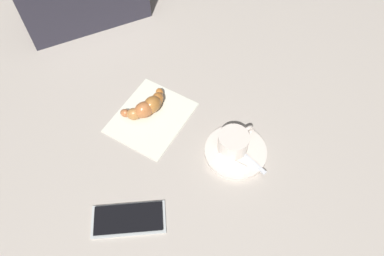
{
  "coord_description": "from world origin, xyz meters",
  "views": [
    {
      "loc": [
        0.11,
        -0.44,
        0.73
      ],
      "look_at": [
        -0.01,
        -0.01,
        0.03
      ],
      "focal_mm": 34.92,
      "sensor_mm": 36.0,
      "label": 1
    }
  ],
  "objects_px": {
    "napkin": "(151,117)",
    "cell_phone": "(129,219)",
    "espresso_cup": "(234,142)",
    "croissant": "(147,107)",
    "teaspoon": "(236,148)",
    "sugar_packet": "(231,163)",
    "saucer": "(236,152)"
  },
  "relations": [
    {
      "from": "napkin",
      "to": "cell_phone",
      "type": "distance_m",
      "value": 0.25
    },
    {
      "from": "espresso_cup",
      "to": "croissant",
      "type": "height_order",
      "value": "espresso_cup"
    },
    {
      "from": "teaspoon",
      "to": "croissant",
      "type": "bearing_deg",
      "value": 167.64
    },
    {
      "from": "sugar_packet",
      "to": "napkin",
      "type": "height_order",
      "value": "sugar_packet"
    },
    {
      "from": "espresso_cup",
      "to": "sugar_packet",
      "type": "distance_m",
      "value": 0.05
    },
    {
      "from": "espresso_cup",
      "to": "teaspoon",
      "type": "bearing_deg",
      "value": -9.71
    },
    {
      "from": "sugar_packet",
      "to": "croissant",
      "type": "xyz_separation_m",
      "value": [
        -0.22,
        0.09,
        0.01
      ]
    },
    {
      "from": "saucer",
      "to": "cell_phone",
      "type": "bearing_deg",
      "value": -130.44
    },
    {
      "from": "saucer",
      "to": "croissant",
      "type": "bearing_deg",
      "value": 166.38
    },
    {
      "from": "saucer",
      "to": "napkin",
      "type": "xyz_separation_m",
      "value": [
        -0.21,
        0.04,
        -0.0
      ]
    },
    {
      "from": "teaspoon",
      "to": "espresso_cup",
      "type": "bearing_deg",
      "value": 170.29
    },
    {
      "from": "espresso_cup",
      "to": "teaspoon",
      "type": "relative_size",
      "value": 0.72
    },
    {
      "from": "espresso_cup",
      "to": "saucer",
      "type": "bearing_deg",
      "value": -39.56
    },
    {
      "from": "saucer",
      "to": "croissant",
      "type": "distance_m",
      "value": 0.23
    },
    {
      "from": "cell_phone",
      "to": "napkin",
      "type": "bearing_deg",
      "value": 98.32
    },
    {
      "from": "espresso_cup",
      "to": "sugar_packet",
      "type": "height_order",
      "value": "espresso_cup"
    },
    {
      "from": "napkin",
      "to": "espresso_cup",
      "type": "bearing_deg",
      "value": -9.77
    },
    {
      "from": "teaspoon",
      "to": "cell_phone",
      "type": "distance_m",
      "value": 0.27
    },
    {
      "from": "sugar_packet",
      "to": "napkin",
      "type": "bearing_deg",
      "value": 173.99
    },
    {
      "from": "teaspoon",
      "to": "napkin",
      "type": "height_order",
      "value": "teaspoon"
    },
    {
      "from": "saucer",
      "to": "croissant",
      "type": "height_order",
      "value": "croissant"
    },
    {
      "from": "croissant",
      "to": "cell_phone",
      "type": "bearing_deg",
      "value": -79.39
    },
    {
      "from": "espresso_cup",
      "to": "croissant",
      "type": "distance_m",
      "value": 0.22
    },
    {
      "from": "saucer",
      "to": "cell_phone",
      "type": "xyz_separation_m",
      "value": [
        -0.18,
        -0.21,
        -0.0
      ]
    },
    {
      "from": "napkin",
      "to": "cell_phone",
      "type": "bearing_deg",
      "value": -81.68
    },
    {
      "from": "napkin",
      "to": "croissant",
      "type": "distance_m",
      "value": 0.03
    },
    {
      "from": "espresso_cup",
      "to": "napkin",
      "type": "bearing_deg",
      "value": 170.23
    },
    {
      "from": "cell_phone",
      "to": "saucer",
      "type": "bearing_deg",
      "value": 49.56
    },
    {
      "from": "croissant",
      "to": "saucer",
      "type": "bearing_deg",
      "value": -13.62
    },
    {
      "from": "teaspoon",
      "to": "cell_phone",
      "type": "xyz_separation_m",
      "value": [
        -0.17,
        -0.21,
        -0.01
      ]
    },
    {
      "from": "napkin",
      "to": "cell_phone",
      "type": "xyz_separation_m",
      "value": [
        0.04,
        -0.25,
        0.0
      ]
    },
    {
      "from": "espresso_cup",
      "to": "napkin",
      "type": "xyz_separation_m",
      "value": [
        -0.2,
        0.04,
        -0.03
      ]
    }
  ]
}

